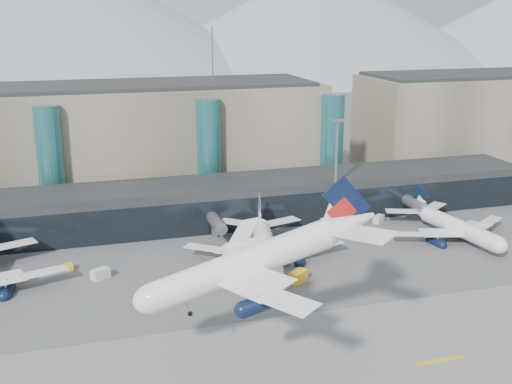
{
  "coord_description": "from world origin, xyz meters",
  "views": [
    {
      "loc": [
        -30.32,
        -88.23,
        49.97
      ],
      "look_at": [
        5.45,
        32.0,
        14.41
      ],
      "focal_mm": 45.0,
      "sensor_mm": 36.0,
      "label": 1
    }
  ],
  "objects_px": {
    "jet_parked_mid": "(265,237)",
    "veh_a": "(101,274)",
    "lightmast_mid": "(336,166)",
    "hero_jet": "(265,251)",
    "veh_d": "(379,219)",
    "jet_parked_right": "(450,220)",
    "veh_b": "(69,267)",
    "veh_h": "(298,277)",
    "veh_g": "(355,235)"
  },
  "relations": [
    {
      "from": "lightmast_mid",
      "to": "jet_parked_mid",
      "type": "xyz_separation_m",
      "value": [
        -22.54,
        -15.58,
        -10.08
      ]
    },
    {
      "from": "veh_b",
      "to": "veh_g",
      "type": "height_order",
      "value": "veh_g"
    },
    {
      "from": "lightmast_mid",
      "to": "veh_d",
      "type": "distance_m",
      "value": 17.51
    },
    {
      "from": "jet_parked_right",
      "to": "veh_g",
      "type": "distance_m",
      "value": 21.91
    },
    {
      "from": "hero_jet",
      "to": "jet_parked_mid",
      "type": "xyz_separation_m",
      "value": [
        12.87,
        41.25,
        -13.5
      ]
    },
    {
      "from": "hero_jet",
      "to": "lightmast_mid",
      "type": "bearing_deg",
      "value": 62.26
    },
    {
      "from": "veh_a",
      "to": "veh_g",
      "type": "distance_m",
      "value": 57.57
    },
    {
      "from": "jet_parked_right",
      "to": "veh_a",
      "type": "bearing_deg",
      "value": 83.94
    },
    {
      "from": "jet_parked_mid",
      "to": "jet_parked_right",
      "type": "distance_m",
      "value": 44.28
    },
    {
      "from": "veh_a",
      "to": "veh_d",
      "type": "distance_m",
      "value": 69.13
    },
    {
      "from": "hero_jet",
      "to": "jet_parked_right",
      "type": "distance_m",
      "value": 71.78
    },
    {
      "from": "veh_h",
      "to": "veh_g",
      "type": "bearing_deg",
      "value": 5.28
    },
    {
      "from": "lightmast_mid",
      "to": "veh_d",
      "type": "bearing_deg",
      "value": -10.36
    },
    {
      "from": "lightmast_mid",
      "to": "hero_jet",
      "type": "distance_m",
      "value": 67.05
    },
    {
      "from": "lightmast_mid",
      "to": "veh_b",
      "type": "height_order",
      "value": "lightmast_mid"
    },
    {
      "from": "jet_parked_mid",
      "to": "veh_h",
      "type": "height_order",
      "value": "jet_parked_mid"
    },
    {
      "from": "veh_b",
      "to": "veh_h",
      "type": "relative_size",
      "value": 0.56
    },
    {
      "from": "jet_parked_right",
      "to": "veh_a",
      "type": "relative_size",
      "value": 9.51
    },
    {
      "from": "jet_parked_mid",
      "to": "veh_a",
      "type": "xyz_separation_m",
      "value": [
        -33.87,
        -2.0,
        -3.37
      ]
    },
    {
      "from": "jet_parked_right",
      "to": "veh_d",
      "type": "bearing_deg",
      "value": 30.86
    },
    {
      "from": "jet_parked_mid",
      "to": "veh_b",
      "type": "bearing_deg",
      "value": 95.68
    },
    {
      "from": "lightmast_mid",
      "to": "jet_parked_mid",
      "type": "bearing_deg",
      "value": -145.34
    },
    {
      "from": "jet_parked_right",
      "to": "hero_jet",
      "type": "bearing_deg",
      "value": 118.3
    },
    {
      "from": "jet_parked_mid",
      "to": "jet_parked_right",
      "type": "height_order",
      "value": "jet_parked_mid"
    },
    {
      "from": "jet_parked_mid",
      "to": "veh_d",
      "type": "relative_size",
      "value": 11.44
    },
    {
      "from": "veh_a",
      "to": "veh_h",
      "type": "relative_size",
      "value": 0.88
    },
    {
      "from": "veh_a",
      "to": "veh_g",
      "type": "height_order",
      "value": "veh_a"
    },
    {
      "from": "hero_jet",
      "to": "jet_parked_right",
      "type": "relative_size",
      "value": 1.14
    },
    {
      "from": "lightmast_mid",
      "to": "veh_b",
      "type": "distance_m",
      "value": 64.68
    },
    {
      "from": "veh_a",
      "to": "veh_b",
      "type": "distance_m",
      "value": 8.4
    },
    {
      "from": "hero_jet",
      "to": "veh_b",
      "type": "xyz_separation_m",
      "value": [
        -26.74,
        45.37,
        -17.2
      ]
    },
    {
      "from": "veh_a",
      "to": "veh_d",
      "type": "xyz_separation_m",
      "value": [
        67.35,
        15.59,
        -0.08
      ]
    },
    {
      "from": "veh_d",
      "to": "lightmast_mid",
      "type": "bearing_deg",
      "value": 133.09
    },
    {
      "from": "jet_parked_mid",
      "to": "veh_b",
      "type": "xyz_separation_m",
      "value": [
        -39.61,
        4.11,
        -3.7
      ]
    },
    {
      "from": "jet_parked_right",
      "to": "veh_h",
      "type": "height_order",
      "value": "jet_parked_right"
    },
    {
      "from": "veh_a",
      "to": "hero_jet",
      "type": "bearing_deg",
      "value": -90.29
    },
    {
      "from": "hero_jet",
      "to": "jet_parked_mid",
      "type": "bearing_deg",
      "value": 76.85
    },
    {
      "from": "jet_parked_right",
      "to": "veh_h",
      "type": "xyz_separation_m",
      "value": [
        -42.03,
        -14.33,
        -2.95
      ]
    },
    {
      "from": "jet_parked_right",
      "to": "veh_a",
      "type": "xyz_separation_m",
      "value": [
        -78.16,
        -1.92,
        -3.06
      ]
    },
    {
      "from": "jet_parked_mid",
      "to": "jet_parked_right",
      "type": "bearing_deg",
      "value": -78.5
    },
    {
      "from": "veh_a",
      "to": "veh_h",
      "type": "bearing_deg",
      "value": -47.4
    },
    {
      "from": "lightmast_mid",
      "to": "veh_h",
      "type": "distance_m",
      "value": 38.59
    },
    {
      "from": "veh_b",
      "to": "veh_d",
      "type": "distance_m",
      "value": 73.7
    },
    {
      "from": "jet_parked_right",
      "to": "veh_h",
      "type": "distance_m",
      "value": 44.51
    },
    {
      "from": "veh_h",
      "to": "lightmast_mid",
      "type": "bearing_deg",
      "value": 18.37
    },
    {
      "from": "veh_a",
      "to": "veh_d",
      "type": "height_order",
      "value": "veh_a"
    },
    {
      "from": "lightmast_mid",
      "to": "jet_parked_mid",
      "type": "relative_size",
      "value": 0.72
    },
    {
      "from": "jet_parked_right",
      "to": "veh_d",
      "type": "relative_size",
      "value": 10.55
    },
    {
      "from": "veh_g",
      "to": "veh_h",
      "type": "height_order",
      "value": "veh_h"
    },
    {
      "from": "veh_b",
      "to": "veh_g",
      "type": "distance_m",
      "value": 62.88
    }
  ]
}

